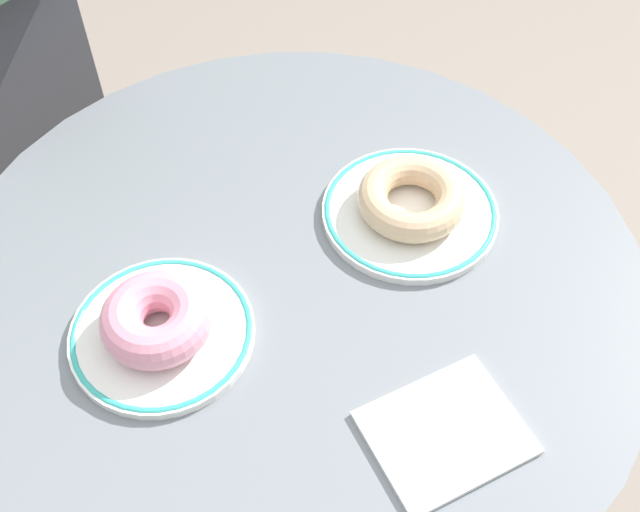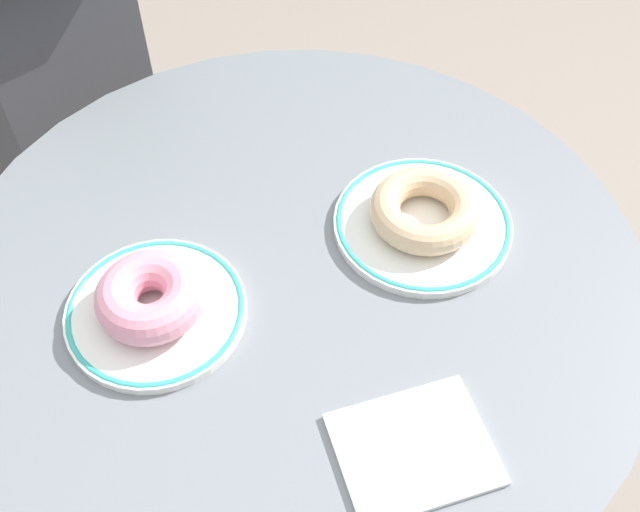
{
  "view_description": "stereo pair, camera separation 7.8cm",
  "coord_description": "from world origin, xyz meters",
  "px_view_note": "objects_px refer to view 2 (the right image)",
  "views": [
    {
      "loc": [
        -0.12,
        -0.48,
        1.39
      ],
      "look_at": [
        0.02,
        -0.02,
        0.78
      ],
      "focal_mm": 43.11,
      "sensor_mm": 36.0,
      "label": 1
    },
    {
      "loc": [
        -0.04,
        -0.5,
        1.39
      ],
      "look_at": [
        0.02,
        -0.02,
        0.78
      ],
      "focal_mm": 43.11,
      "sensor_mm": 36.0,
      "label": 2
    }
  ],
  "objects_px": {
    "plate_left": "(156,311)",
    "paper_napkin": "(414,449)",
    "donut_pink_frosted": "(150,297)",
    "cafe_table": "(300,380)",
    "plate_right": "(423,223)",
    "donut_glazed": "(425,210)"
  },
  "relations": [
    {
      "from": "plate_right",
      "to": "plate_left",
      "type": "bearing_deg",
      "value": -165.15
    },
    {
      "from": "cafe_table",
      "to": "donut_glazed",
      "type": "bearing_deg",
      "value": 13.86
    },
    {
      "from": "cafe_table",
      "to": "plate_left",
      "type": "distance_m",
      "value": 0.29
    },
    {
      "from": "donut_pink_frosted",
      "to": "donut_glazed",
      "type": "distance_m",
      "value": 0.31
    },
    {
      "from": "donut_glazed",
      "to": "paper_napkin",
      "type": "xyz_separation_m",
      "value": [
        -0.07,
        -0.26,
        -0.03
      ]
    },
    {
      "from": "plate_right",
      "to": "donut_glazed",
      "type": "height_order",
      "value": "donut_glazed"
    },
    {
      "from": "plate_left",
      "to": "paper_napkin",
      "type": "relative_size",
      "value": 1.34
    },
    {
      "from": "plate_left",
      "to": "paper_napkin",
      "type": "height_order",
      "value": "plate_left"
    },
    {
      "from": "plate_left",
      "to": "plate_right",
      "type": "xyz_separation_m",
      "value": [
        0.29,
        0.08,
        0.0
      ]
    },
    {
      "from": "cafe_table",
      "to": "donut_pink_frosted",
      "type": "xyz_separation_m",
      "value": [
        -0.15,
        -0.04,
        0.28
      ]
    },
    {
      "from": "plate_left",
      "to": "donut_glazed",
      "type": "height_order",
      "value": "donut_glazed"
    },
    {
      "from": "cafe_table",
      "to": "plate_right",
      "type": "xyz_separation_m",
      "value": [
        0.15,
        0.04,
        0.25
      ]
    },
    {
      "from": "plate_left",
      "to": "donut_pink_frosted",
      "type": "xyz_separation_m",
      "value": [
        -0.0,
        -0.0,
        0.03
      ]
    },
    {
      "from": "cafe_table",
      "to": "donut_pink_frosted",
      "type": "bearing_deg",
      "value": -164.05
    },
    {
      "from": "plate_left",
      "to": "paper_napkin",
      "type": "bearing_deg",
      "value": -38.36
    },
    {
      "from": "cafe_table",
      "to": "plate_left",
      "type": "xyz_separation_m",
      "value": [
        -0.15,
        -0.04,
        0.25
      ]
    },
    {
      "from": "plate_right",
      "to": "paper_napkin",
      "type": "xyz_separation_m",
      "value": [
        -0.07,
        -0.26,
        -0.0
      ]
    },
    {
      "from": "plate_left",
      "to": "paper_napkin",
      "type": "xyz_separation_m",
      "value": [
        0.23,
        -0.18,
        -0.0
      ]
    },
    {
      "from": "plate_left",
      "to": "donut_glazed",
      "type": "bearing_deg",
      "value": 14.85
    },
    {
      "from": "plate_left",
      "to": "donut_pink_frosted",
      "type": "relative_size",
      "value": 1.68
    },
    {
      "from": "cafe_table",
      "to": "donut_pink_frosted",
      "type": "distance_m",
      "value": 0.32
    },
    {
      "from": "cafe_table",
      "to": "plate_right",
      "type": "height_order",
      "value": "plate_right"
    }
  ]
}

